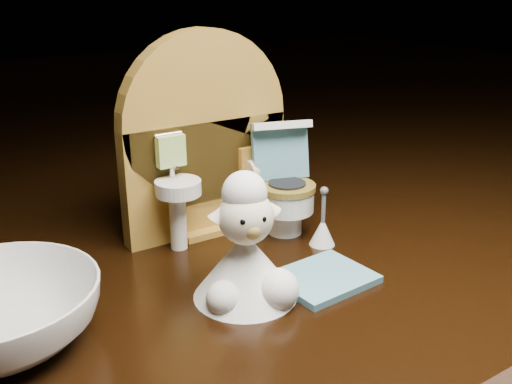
# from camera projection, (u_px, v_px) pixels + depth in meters

# --- Properties ---
(backdrop_panel) EXTENTS (0.13, 0.05, 0.15)m
(backdrop_panel) POSITION_uv_depth(u_px,v_px,m) (205.00, 147.00, 0.42)
(backdrop_panel) COLOR #A97B2C
(backdrop_panel) RESTS_ON ground
(toy_toilet) EXTENTS (0.05, 0.06, 0.08)m
(toy_toilet) POSITION_uv_depth(u_px,v_px,m) (282.00, 191.00, 0.43)
(toy_toilet) COLOR white
(toy_toilet) RESTS_ON ground
(bath_mat) EXTENTS (0.06, 0.05, 0.00)m
(bath_mat) POSITION_uv_depth(u_px,v_px,m) (323.00, 278.00, 0.36)
(bath_mat) COLOR teal
(bath_mat) RESTS_ON ground
(toilet_brush) EXTENTS (0.02, 0.02, 0.04)m
(toilet_brush) POSITION_uv_depth(u_px,v_px,m) (323.00, 230.00, 0.41)
(toilet_brush) COLOR white
(toilet_brush) RESTS_ON ground
(plush_lamb) EXTENTS (0.06, 0.06, 0.08)m
(plush_lamb) POSITION_uv_depth(u_px,v_px,m) (247.00, 255.00, 0.34)
(plush_lamb) COLOR white
(plush_lamb) RESTS_ON ground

